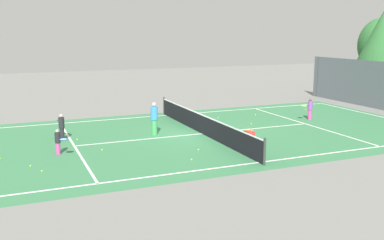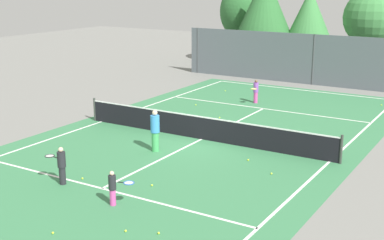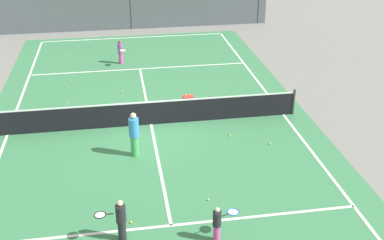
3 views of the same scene
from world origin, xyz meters
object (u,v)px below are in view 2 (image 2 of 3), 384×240
object	(u,v)px
player_3	(155,130)
tennis_ball_8	(196,105)
tennis_ball_0	(82,178)
tennis_ball_6	(225,91)
ball_crate	(257,131)
tennis_ball_7	(271,174)
tennis_ball_11	(220,118)
tennis_ball_1	(152,185)
tennis_ball_9	(248,160)
player_2	(114,187)
tennis_ball_4	(169,115)
tennis_ball_10	(159,233)
player_0	(256,91)
tennis_ball_3	(53,233)
player_1	(61,165)
tennis_ball_2	(126,231)
tennis_ball_5	(382,105)

from	to	relation	value
player_3	tennis_ball_8	world-z (taller)	player_3
tennis_ball_0	tennis_ball_6	xyz separation A→B (m)	(-2.67, 15.43, 0.00)
ball_crate	tennis_ball_7	size ratio (longest dim) A/B	6.74
tennis_ball_7	tennis_ball_11	bearing A→B (deg)	131.75
ball_crate	tennis_ball_1	distance (m)	7.15
tennis_ball_9	tennis_ball_11	bearing A→B (deg)	128.18
tennis_ball_6	tennis_ball_7	distance (m)	14.13
player_2	tennis_ball_6	distance (m)	17.26
tennis_ball_4	tennis_ball_11	size ratio (longest dim) A/B	1.00
ball_crate	tennis_ball_10	xyz separation A→B (m)	(1.61, -9.81, -0.15)
player_0	tennis_ball_1	world-z (taller)	player_0
tennis_ball_3	tennis_ball_9	xyz separation A→B (m)	(1.91, 8.05, 0.00)
player_1	tennis_ball_6	size ratio (longest dim) A/B	19.41
tennis_ball_11	tennis_ball_0	bearing A→B (deg)	-90.57
player_3	ball_crate	bearing A→B (deg)	58.01
player_1	tennis_ball_1	world-z (taller)	player_1
ball_crate	player_1	bearing A→B (deg)	-110.43
tennis_ball_3	tennis_ball_11	xyz separation A→B (m)	(-1.98, 12.99, 0.00)
player_2	tennis_ball_8	bearing A→B (deg)	110.19
tennis_ball_9	tennis_ball_3	bearing A→B (deg)	-103.34
tennis_ball_11	player_3	bearing A→B (deg)	-87.43
player_2	tennis_ball_11	xyz separation A→B (m)	(-2.19, 10.68, -0.54)
tennis_ball_6	tennis_ball_1	bearing A→B (deg)	-71.07
player_2	tennis_ball_4	xyz separation A→B (m)	(-4.55, 9.77, -0.54)
tennis_ball_0	tennis_ball_2	world-z (taller)	same
tennis_ball_4	tennis_ball_6	distance (m)	6.77
tennis_ball_6	tennis_ball_11	size ratio (longest dim) A/B	1.00
tennis_ball_3	tennis_ball_8	distance (m)	15.33
player_0	tennis_ball_7	distance (m)	11.02
player_3	tennis_ball_6	distance (m)	12.05
player_1	player_3	size ratio (longest dim) A/B	0.77
tennis_ball_2	tennis_ball_4	bearing A→B (deg)	118.38
tennis_ball_8	tennis_ball_10	distance (m)	14.88
tennis_ball_0	tennis_ball_7	size ratio (longest dim) A/B	1.00
tennis_ball_3	tennis_ball_5	bearing A→B (deg)	78.19
tennis_ball_7	tennis_ball_10	xyz separation A→B (m)	(-0.80, -5.71, 0.00)
player_2	tennis_ball_0	distance (m)	2.59
tennis_ball_0	tennis_ball_3	bearing A→B (deg)	-58.65
tennis_ball_1	player_2	bearing A→B (deg)	-92.91
ball_crate	tennis_ball_5	size ratio (longest dim) A/B	6.74
tennis_ball_1	tennis_ball_10	world-z (taller)	same
ball_crate	tennis_ball_8	world-z (taller)	ball_crate
tennis_ball_2	tennis_ball_9	world-z (taller)	same
player_3	tennis_ball_9	xyz separation A→B (m)	(3.63, 0.84, -0.82)
tennis_ball_2	tennis_ball_5	world-z (taller)	same
player_0	tennis_ball_2	size ratio (longest dim) A/B	19.39
tennis_ball_3	tennis_ball_11	world-z (taller)	same
ball_crate	tennis_ball_4	xyz separation A→B (m)	(-5.16, 0.82, -0.15)
tennis_ball_10	tennis_ball_1	bearing A→B (deg)	128.43
player_1	tennis_ball_3	bearing A→B (deg)	-49.43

